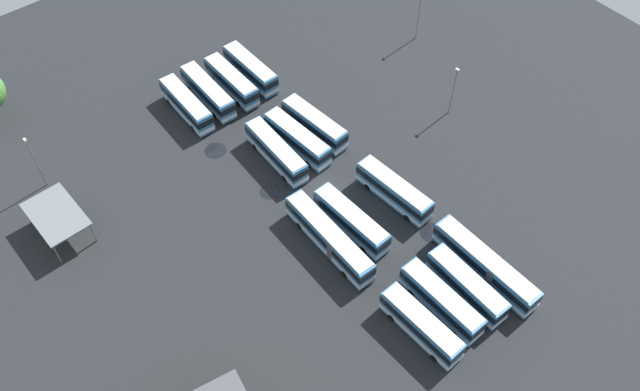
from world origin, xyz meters
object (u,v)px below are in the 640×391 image
(bus_row1_slot2, at_px, (351,221))
(bus_row3_slot1, at_px, (232,82))
(bus_row0_slot2, at_px, (441,301))
(bus_row3_slot3, at_px, (186,105))
(bus_row2_slot0, at_px, (314,124))
(maintenance_shelter, at_px, (56,215))
(lamp_post_near_entrance, at_px, (453,89))
(bus_row2_slot1, at_px, (297,139))
(bus_row3_slot2, at_px, (208,92))
(bus_row3_slot0, at_px, (251,69))
(bus_row0_slot0, at_px, (485,265))
(bus_row1_slot0, at_px, (394,191))
(bus_row2_slot2, at_px, (276,152))
(bus_row0_slot3, at_px, (421,325))
(lamp_post_far_corner, at_px, (419,13))
(lamp_post_by_building, at_px, (35,161))
(bus_row1_slot3, at_px, (329,238))
(bus_row0_slot1, at_px, (466,286))

(bus_row1_slot2, distance_m, bus_row3_slot1, 30.14)
(bus_row0_slot2, bearing_deg, bus_row3_slot3, 6.86)
(bus_row2_slot0, relative_size, maintenance_shelter, 1.27)
(lamp_post_near_entrance, bearing_deg, bus_row1_slot2, 105.76)
(bus_row1_slot2, distance_m, bus_row2_slot1, 15.31)
(bus_row3_slot2, bearing_deg, lamp_post_near_entrance, -132.64)
(bus_row1_slot2, height_order, bus_row3_slot0, same)
(bus_row0_slot0, height_order, bus_row2_slot1, same)
(bus_row0_slot2, bearing_deg, lamp_post_near_entrance, -47.77)
(bus_row0_slot2, xyz_separation_m, bus_row2_slot0, (30.42, -6.22, -0.00))
(lamp_post_near_entrance, bearing_deg, bus_row1_slot0, 111.35)
(bus_row3_slot2, xyz_separation_m, maintenance_shelter, (-8.26, 26.73, 1.60))
(bus_row1_slot0, xyz_separation_m, bus_row2_slot2, (14.68, 7.62, 0.00))
(bus_row0_slot3, height_order, bus_row2_slot0, same)
(bus_row2_slot1, bearing_deg, maintenance_shelter, 77.10)
(bus_row2_slot1, height_order, lamp_post_far_corner, lamp_post_far_corner)
(bus_row0_slot0, height_order, lamp_post_by_building, lamp_post_by_building)
(bus_row3_slot3, bearing_deg, bus_row2_slot1, -151.79)
(bus_row1_slot3, xyz_separation_m, bus_row2_slot0, (16.02, -10.54, -0.00))
(lamp_post_far_corner, bearing_deg, bus_row3_slot3, 77.74)
(bus_row0_slot1, height_order, bus_row3_slot3, same)
(bus_row0_slot3, xyz_separation_m, bus_row3_slot0, (46.01, -9.86, 0.00))
(bus_row1_slot0, relative_size, lamp_post_far_corner, 1.30)
(bus_row3_slot0, relative_size, lamp_post_by_building, 1.23)
(bus_row0_slot2, bearing_deg, bus_row1_slot2, 2.22)
(bus_row0_slot0, bearing_deg, lamp_post_near_entrance, -37.43)
(bus_row0_slot1, height_order, bus_row2_slot1, same)
(bus_row1_slot2, xyz_separation_m, bus_row3_slot1, (30.00, -2.84, -0.00))
(bus_row1_slot0, height_order, bus_row2_slot1, same)
(bus_row0_slot2, xyz_separation_m, bus_row3_slot3, (44.77, 5.39, -0.00))
(bus_row0_slot2, xyz_separation_m, lamp_post_by_building, (45.21, 26.73, 2.87))
(bus_row2_slot2, height_order, maintenance_shelter, maintenance_shelter)
(bus_row0_slot1, distance_m, bus_row3_slot2, 45.79)
(bus_row3_slot1, xyz_separation_m, lamp_post_by_building, (0.46, 29.00, 2.87))
(bus_row0_slot0, bearing_deg, bus_row2_slot1, 8.92)
(bus_row0_slot1, bearing_deg, bus_row3_slot1, 1.72)
(lamp_post_far_corner, bearing_deg, bus_row2_slot0, 103.74)
(bus_row0_slot1, height_order, bus_row2_slot0, same)
(bus_row3_slot0, height_order, lamp_post_far_corner, lamp_post_far_corner)
(bus_row3_slot1, height_order, bus_row3_slot3, same)
(bus_row0_slot0, height_order, bus_row3_slot1, same)
(bus_row0_slot0, xyz_separation_m, bus_row2_slot0, (30.34, 1.12, -0.00))
(bus_row1_slot2, relative_size, bus_row1_slot3, 0.78)
(bus_row1_slot0, relative_size, bus_row1_slot2, 1.00)
(maintenance_shelter, xyz_separation_m, lamp_post_by_building, (8.40, -1.61, 1.26))
(bus_row0_slot3, xyz_separation_m, lamp_post_far_corner, (37.45, -35.69, 2.87))
(lamp_post_by_building, bearing_deg, bus_row0_slot3, -153.57)
(bus_row3_slot0, distance_m, bus_row3_slot2, 7.59)
(bus_row0_slot1, xyz_separation_m, bus_row2_slot1, (30.13, 0.93, 0.00))
(bus_row3_slot3, height_order, lamp_post_near_entrance, lamp_post_near_entrance)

